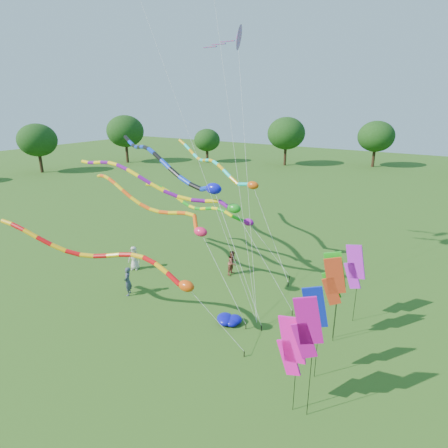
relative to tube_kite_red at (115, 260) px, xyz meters
The scene contains 19 objects.
ground 5.23m from the tube_kite_red, ahead, with size 160.00×160.00×0.00m, color #235516.
tree_ring 4.09m from the tube_kite_red, 69.00° to the right, with size 115.82×116.51×9.45m.
tube_kite_red is the anchor object (origin of this frame).
tube_kite_orange 5.11m from the tube_kite_red, 106.54° to the left, with size 13.52×2.87×6.93m.
tube_kite_purple 6.16m from the tube_kite_red, 104.31° to the left, with size 16.17×1.21×8.06m.
tube_kite_blue 7.77m from the tube_kite_red, 106.45° to the left, with size 15.52×6.62×9.07m.
tube_kite_cyan 12.24m from the tube_kite_red, 97.48° to the left, with size 13.26×6.44×8.39m.
tube_kite_green 9.22m from the tube_kite_red, 93.74° to the left, with size 11.34×1.00×5.78m.
delta_kite_high_c 13.66m from the tube_kite_red, 75.21° to the left, with size 6.28×5.42×15.54m.
banner_pole_red 10.61m from the tube_kite_red, 24.86° to the left, with size 1.11×0.51×4.46m.
banner_pole_magenta_a 9.66m from the tube_kite_red, ahead, with size 1.16×0.10×4.01m.
banner_pole_green 10.62m from the tube_kite_red, 26.24° to the left, with size 1.13×0.43×4.63m.
banner_pole_blue_a 9.84m from the tube_kite_red, ahead, with size 1.11×0.49×4.29m.
banner_pole_violet 12.13m from the tube_kite_red, 34.63° to the left, with size 1.16×0.21×4.33m.
banner_pole_magenta_b 10.16m from the tube_kite_red, ahead, with size 1.12×0.48×4.99m.
blue_nylon_heap 6.63m from the tube_kite_red, 35.08° to the left, with size 1.59×1.11×0.50m.
person_a 7.38m from the tube_kite_red, 128.91° to the left, with size 0.82×0.53×1.68m, color beige.
person_b 4.25m from the tube_kite_red, 128.53° to the left, with size 0.65×0.43×1.78m, color #3C4254.
person_c 8.93m from the tube_kite_red, 77.04° to the left, with size 0.82×0.64×1.68m, color brown.
Camera 1 is at (9.97, -11.03, 11.21)m, focal length 30.00 mm.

